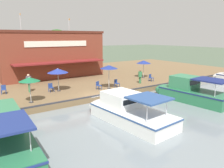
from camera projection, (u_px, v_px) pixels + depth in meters
The scene contains 18 objects.
ground_plane at pixel (103, 101), 20.69m from camera, with size 220.00×220.00×0.00m, color #4C5B47.
quay_deck at pixel (59, 80), 29.46m from camera, with size 22.00×56.00×0.60m, color brown.
quay_edge_fender at pixel (102, 95), 20.63m from camera, with size 0.20×50.40×0.10m, color #2D2D33.
waterfront_restaurant at pixel (48, 53), 30.83m from camera, with size 9.57×13.69×8.37m.
patio_umbrella_by_entrance at pixel (58, 71), 21.78m from camera, with size 2.06×2.06×2.36m.
patio_umbrella_mid_patio_right at pixel (109, 67), 22.79m from camera, with size 1.85×1.85×2.55m.
patio_umbrella_mid_patio_left at pixel (144, 62), 28.95m from camera, with size 1.91×1.91×2.39m.
patio_umbrella_near_quay_edge at pixel (29, 79), 17.93m from camera, with size 1.71×1.71×2.21m.
cafe_chair_facing_river at pixel (51, 87), 21.83m from camera, with size 0.45×0.45×0.85m.
cafe_chair_under_first_umbrella at pixel (98, 85), 22.78m from camera, with size 0.55×0.55×0.85m.
cafe_chair_beside_entrance at pixel (117, 83), 23.87m from camera, with size 0.51×0.51×0.85m.
cafe_chair_far_corner_seat at pixel (151, 77), 27.05m from camera, with size 0.50×0.50×0.85m.
cafe_chair_mid_patio at pixel (4, 89), 21.04m from camera, with size 0.53×0.53×0.85m.
person_mid_patio at pixel (140, 75), 25.64m from camera, with size 0.46×0.46×1.62m.
person_near_entrance at pixel (29, 81), 21.53m from camera, with size 0.52×0.52×1.83m.
motorboat_far_downstream at pixel (125, 110), 15.88m from camera, with size 7.78×3.21×2.17m.
motorboat_distant_upstream at pixel (187, 92), 20.83m from camera, with size 7.58×3.16×2.32m.
tree_behind_restaurant at pixel (57, 44), 33.19m from camera, with size 4.31×4.10×6.52m.
Camera 1 is at (16.84, -10.57, 6.02)m, focal length 35.00 mm.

